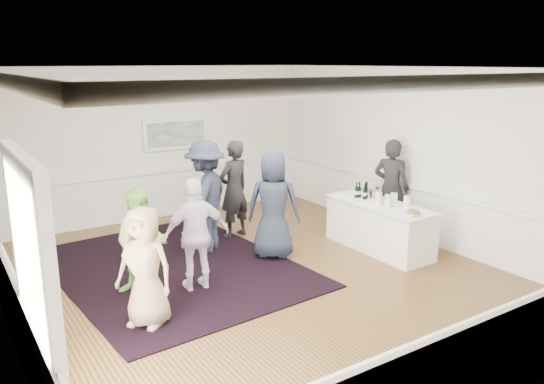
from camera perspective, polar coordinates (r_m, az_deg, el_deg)
floor at (r=8.41m, az=-1.58°, el=-9.10°), size 8.00×8.00×0.00m
ceiling at (r=7.74m, az=-1.74°, el=13.26°), size 7.00×8.00×0.02m
wall_right at (r=10.16m, az=15.46°, el=3.85°), size 0.02×8.00×3.20m
wall_back at (r=11.47m, az=-12.20°, el=5.14°), size 7.00×0.02×3.20m
wall_front at (r=5.09m, az=22.76°, el=-6.55°), size 7.00×0.02×3.20m
wainscoting at (r=8.23m, az=-1.60°, el=-5.89°), size 7.00×8.00×1.00m
doorway at (r=5.10m, az=-24.34°, el=-8.89°), size 0.10×1.78×2.56m
landscape_painting at (r=11.55m, az=-10.29°, el=6.18°), size 1.44×0.06×0.66m
area_rug at (r=8.89m, az=-10.49°, el=-7.96°), size 3.72×4.72×0.02m
serving_table at (r=9.63m, az=11.45°, el=-3.64°), size 0.80×2.10×0.85m
bartender at (r=10.30m, az=12.69°, el=0.41°), size 0.71×0.81×1.88m
guest_tan at (r=6.87m, az=-13.52°, el=-7.85°), size 0.86×0.91×1.57m
guest_green at (r=7.78m, az=-13.89°, el=-5.32°), size 0.96×0.94×1.56m
guest_lilac at (r=7.78m, az=-8.13°, el=-4.57°), size 1.03×0.52×1.68m
guest_dark_a at (r=9.33m, az=-7.12°, el=-0.49°), size 1.44×1.38×1.97m
guest_dark_b at (r=10.04m, az=-4.12°, el=0.29°), size 0.77×0.60×1.86m
guest_navy at (r=8.95m, az=0.17°, el=-1.43°), size 1.07×1.02×1.84m
wine_bottles at (r=9.81m, az=9.73°, el=0.26°), size 0.24×0.24×0.31m
juice_pitchers at (r=9.31m, az=12.77°, el=-0.85°), size 0.33×0.57×0.24m
ice_bucket at (r=9.61m, az=10.95°, el=-0.33°), size 0.26×0.26×0.25m
nut_bowl at (r=8.90m, az=14.93°, el=-2.21°), size 0.25×0.25×0.08m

